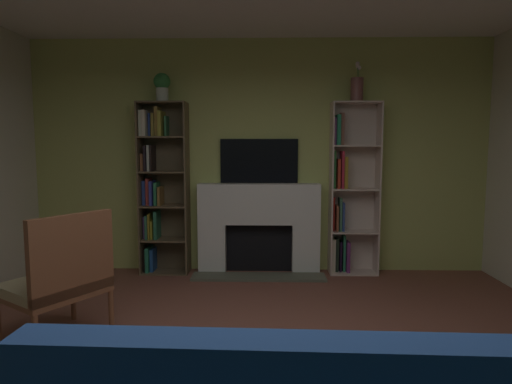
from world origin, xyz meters
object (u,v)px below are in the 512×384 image
at_px(bookshelf_right, 348,193).
at_px(potted_plant, 162,86).
at_px(fireplace, 259,225).
at_px(vase_with_flowers, 357,88).
at_px(tv, 259,161).
at_px(bookshelf_left, 159,186).
at_px(armchair, 61,278).

xyz_separation_m(bookshelf_right, potted_plant, (-2.24, -0.05, 1.29)).
relative_size(fireplace, vase_with_flowers, 3.42).
bearing_deg(vase_with_flowers, bookshelf_right, 143.14).
distance_m(tv, bookshelf_right, 1.16).
distance_m(fireplace, bookshelf_right, 1.16).
distance_m(bookshelf_left, potted_plant, 1.20).
xyz_separation_m(fireplace, potted_plant, (-1.15, -0.03, 1.69)).
xyz_separation_m(tv, armchair, (-1.53, -2.07, -0.85)).
height_order(fireplace, vase_with_flowers, vase_with_flowers).
bearing_deg(bookshelf_left, armchair, -98.67).
bearing_deg(potted_plant, bookshelf_left, 155.15).
distance_m(potted_plant, armchair, 2.65).
xyz_separation_m(bookshelf_right, vase_with_flowers, (0.07, -0.05, 1.25)).
xyz_separation_m(tv, bookshelf_right, (1.09, -0.07, -0.39)).
bearing_deg(vase_with_flowers, tv, 174.10).
bearing_deg(bookshelf_left, potted_plant, -24.85).
bearing_deg(potted_plant, vase_with_flowers, 0.01).
height_order(potted_plant, vase_with_flowers, vase_with_flowers).
distance_m(bookshelf_left, vase_with_flowers, 2.65).
bearing_deg(armchair, tv, 53.67).
bearing_deg(potted_plant, fireplace, 1.65).
distance_m(vase_with_flowers, armchair, 3.73).
bearing_deg(bookshelf_left, vase_with_flowers, -0.74).
bearing_deg(tv, armchair, -126.33).
distance_m(bookshelf_left, bookshelf_right, 2.31).
bearing_deg(bookshelf_left, bookshelf_right, 0.53).
distance_m(bookshelf_right, armchair, 3.33).
relative_size(bookshelf_right, potted_plant, 6.10).
bearing_deg(bookshelf_right, tv, 176.46).
bearing_deg(armchair, vase_with_flowers, 36.10).
relative_size(bookshelf_right, vase_with_flowers, 4.48).
height_order(bookshelf_left, bookshelf_right, same).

